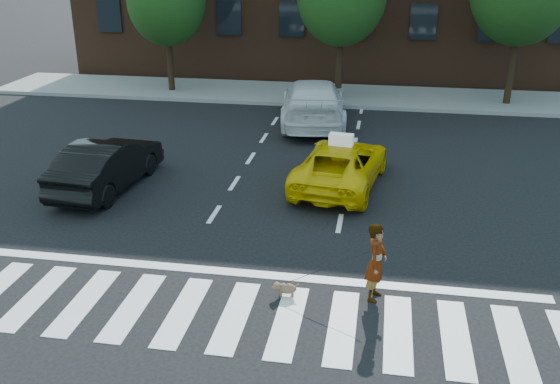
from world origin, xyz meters
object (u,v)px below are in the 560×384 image
taxi (341,164)px  woman (376,262)px  white_suv (313,102)px  dog (285,288)px  black_sedan (107,164)px

taxi → woman: 5.98m
white_suv → dog: 12.34m
taxi → white_suv: size_ratio=0.79×
taxi → black_sedan: size_ratio=1.06×
taxi → dog: (-0.60, -6.10, -0.45)m
black_sedan → white_suv: size_ratio=0.75×
white_suv → black_sedan: bearing=49.6°
black_sedan → dog: size_ratio=8.00×
black_sedan → woman: size_ratio=2.70×
white_suv → woman: bearing=95.2°
woman → white_suv: bearing=25.6°
white_suv → woman: (2.67, -12.05, -0.04)m
white_suv → dog: (0.93, -12.29, -0.65)m
dog → black_sedan: bearing=126.4°
white_suv → woman: white_suv is taller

